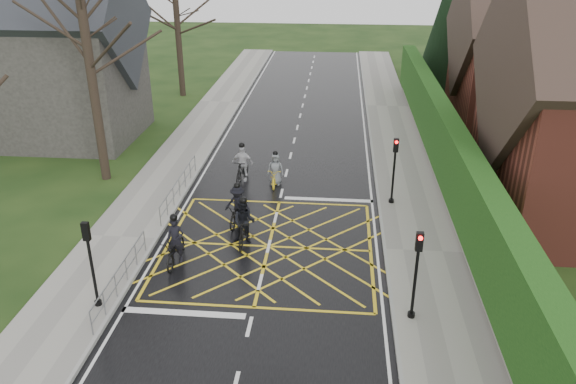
% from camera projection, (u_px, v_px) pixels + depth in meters
% --- Properties ---
extents(ground, '(120.00, 120.00, 0.00)m').
position_uv_depth(ground, '(269.00, 247.00, 22.19)').
color(ground, black).
rests_on(ground, ground).
extents(road, '(9.00, 80.00, 0.01)m').
position_uv_depth(road, '(269.00, 246.00, 22.19)').
color(road, black).
rests_on(road, ground).
extents(sidewalk_right, '(3.00, 80.00, 0.15)m').
position_uv_depth(sidewalk_right, '(423.00, 252.00, 21.66)').
color(sidewalk_right, gray).
rests_on(sidewalk_right, ground).
extents(sidewalk_left, '(3.00, 80.00, 0.15)m').
position_uv_depth(sidewalk_left, '(121.00, 238.00, 22.65)').
color(sidewalk_left, gray).
rests_on(sidewalk_left, ground).
extents(stone_wall, '(0.50, 38.00, 0.70)m').
position_uv_depth(stone_wall, '(445.00, 184.00, 26.82)').
color(stone_wall, slate).
rests_on(stone_wall, ground).
extents(hedge, '(0.90, 38.00, 2.80)m').
position_uv_depth(hedge, '(449.00, 150.00, 26.09)').
color(hedge, '#133A0F').
rests_on(hedge, stone_wall).
extents(house_far, '(9.80, 8.80, 10.30)m').
position_uv_depth(house_far, '(534.00, 53.00, 35.40)').
color(house_far, maroon).
rests_on(house_far, ground).
extents(conifer, '(4.60, 4.60, 10.00)m').
position_uv_depth(conifer, '(449.00, 24.00, 42.70)').
color(conifer, black).
rests_on(conifer, ground).
extents(church, '(8.80, 7.80, 11.00)m').
position_uv_depth(church, '(58.00, 55.00, 32.08)').
color(church, '#2D2B28').
rests_on(church, ground).
extents(tree_near, '(9.24, 9.24, 11.44)m').
position_uv_depth(tree_near, '(83.00, 16.00, 25.03)').
color(tree_near, black).
rests_on(tree_near, ground).
extents(railing_south, '(0.05, 5.04, 1.03)m').
position_uv_depth(railing_south, '(120.00, 272.00, 19.08)').
color(railing_south, slate).
rests_on(railing_south, ground).
extents(railing_north, '(0.05, 6.04, 1.03)m').
position_uv_depth(railing_north, '(179.00, 183.00, 25.86)').
color(railing_north, slate).
rests_on(railing_north, ground).
extents(traffic_light_ne, '(0.24, 0.31, 3.21)m').
position_uv_depth(traffic_light_ne, '(394.00, 172.00, 24.86)').
color(traffic_light_ne, black).
rests_on(traffic_light_ne, ground).
extents(traffic_light_se, '(0.24, 0.31, 3.21)m').
position_uv_depth(traffic_light_se, '(415.00, 277.00, 17.27)').
color(traffic_light_se, black).
rests_on(traffic_light_se, ground).
extents(traffic_light_sw, '(0.24, 0.31, 3.21)m').
position_uv_depth(traffic_light_sw, '(92.00, 265.00, 17.85)').
color(traffic_light_sw, black).
rests_on(traffic_light_sw, ground).
extents(cyclist_rear, '(0.75, 2.06, 1.99)m').
position_uv_depth(cyclist_rear, '(176.00, 247.00, 20.88)').
color(cyclist_rear, black).
rests_on(cyclist_rear, ground).
extents(cyclist_back, '(0.91, 2.02, 2.01)m').
position_uv_depth(cyclist_back, '(244.00, 226.00, 22.13)').
color(cyclist_back, black).
rests_on(cyclist_back, ground).
extents(cyclist_mid, '(1.17, 1.97, 1.85)m').
position_uv_depth(cyclist_mid, '(238.00, 209.00, 23.72)').
color(cyclist_mid, black).
rests_on(cyclist_mid, ground).
extents(cyclist_front, '(1.12, 2.05, 2.00)m').
position_uv_depth(cyclist_front, '(242.00, 167.00, 27.78)').
color(cyclist_front, black).
rests_on(cyclist_front, ground).
extents(cyclist_lead, '(0.79, 1.80, 1.75)m').
position_uv_depth(cyclist_lead, '(275.00, 173.00, 27.38)').
color(cyclist_lead, yellow).
rests_on(cyclist_lead, ground).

